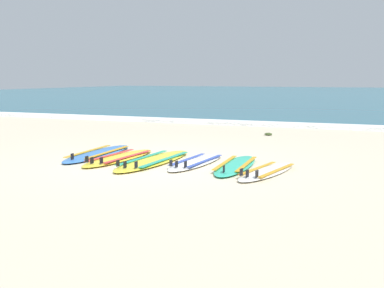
{
  "coord_description": "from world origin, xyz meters",
  "views": [
    {
      "loc": [
        3.9,
        -7.82,
        1.57
      ],
      "look_at": [
        0.26,
        0.94,
        0.25
      ],
      "focal_mm": 45.07,
      "sensor_mm": 36.0,
      "label": 1
    }
  ],
  "objects_px": {
    "surfboard_2": "(154,160)",
    "surfboard_4": "(236,165)",
    "surfboard_5": "(267,171)",
    "surfboard_0": "(98,153)",
    "surfboard_1": "(119,158)",
    "surfboard_3": "(196,162)"
  },
  "relations": [
    {
      "from": "surfboard_2",
      "to": "surfboard_5",
      "type": "distance_m",
      "value": 2.21
    },
    {
      "from": "surfboard_2",
      "to": "surfboard_4",
      "type": "height_order",
      "value": "same"
    },
    {
      "from": "surfboard_1",
      "to": "surfboard_3",
      "type": "xyz_separation_m",
      "value": [
        1.54,
        0.12,
        0.0
      ]
    },
    {
      "from": "surfboard_1",
      "to": "surfboard_5",
      "type": "relative_size",
      "value": 1.16
    },
    {
      "from": "surfboard_0",
      "to": "surfboard_3",
      "type": "height_order",
      "value": "same"
    },
    {
      "from": "surfboard_2",
      "to": "surfboard_3",
      "type": "distance_m",
      "value": 0.81
    },
    {
      "from": "surfboard_5",
      "to": "surfboard_0",
      "type": "bearing_deg",
      "value": 171.52
    },
    {
      "from": "surfboard_1",
      "to": "surfboard_5",
      "type": "bearing_deg",
      "value": -4.85
    },
    {
      "from": "surfboard_0",
      "to": "surfboard_3",
      "type": "distance_m",
      "value": 2.22
    },
    {
      "from": "surfboard_0",
      "to": "surfboard_2",
      "type": "height_order",
      "value": "same"
    },
    {
      "from": "surfboard_4",
      "to": "surfboard_5",
      "type": "relative_size",
      "value": 1.11
    },
    {
      "from": "surfboard_3",
      "to": "surfboard_4",
      "type": "distance_m",
      "value": 0.76
    },
    {
      "from": "surfboard_0",
      "to": "surfboard_1",
      "type": "height_order",
      "value": "same"
    },
    {
      "from": "surfboard_2",
      "to": "surfboard_4",
      "type": "relative_size",
      "value": 1.2
    },
    {
      "from": "surfboard_2",
      "to": "surfboard_4",
      "type": "xyz_separation_m",
      "value": [
        1.56,
        0.1,
        -0.0
      ]
    },
    {
      "from": "surfboard_0",
      "to": "surfboard_3",
      "type": "bearing_deg",
      "value": -4.36
    },
    {
      "from": "surfboard_3",
      "to": "surfboard_1",
      "type": "bearing_deg",
      "value": -175.51
    },
    {
      "from": "surfboard_4",
      "to": "surfboard_5",
      "type": "height_order",
      "value": "same"
    },
    {
      "from": "surfboard_1",
      "to": "surfboard_3",
      "type": "distance_m",
      "value": 1.55
    },
    {
      "from": "surfboard_0",
      "to": "surfboard_4",
      "type": "relative_size",
      "value": 1.15
    },
    {
      "from": "surfboard_3",
      "to": "surfboard_5",
      "type": "height_order",
      "value": "same"
    },
    {
      "from": "surfboard_1",
      "to": "surfboard_0",
      "type": "bearing_deg",
      "value": 156.66
    }
  ]
}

